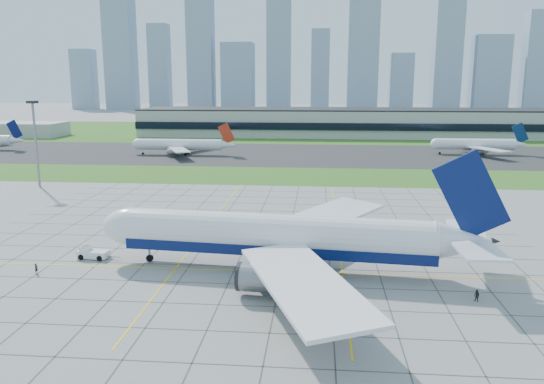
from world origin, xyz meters
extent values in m
plane|color=#9B9B95|center=(0.00, 0.00, 0.00)|extent=(1400.00, 1400.00, 0.00)
cube|color=#366A1E|center=(0.00, 90.00, 0.02)|extent=(700.00, 35.00, 0.04)
cube|color=#383838|center=(0.00, 145.00, 0.03)|extent=(700.00, 75.00, 0.04)
cube|color=#366A1E|center=(0.00, 255.00, 0.02)|extent=(700.00, 145.00, 0.04)
cube|color=#474744|center=(-48.00, 10.00, 0.01)|extent=(0.18, 130.00, 0.02)
cube|color=#474744|center=(-40.00, 10.00, 0.01)|extent=(0.18, 130.00, 0.02)
cube|color=#474744|center=(-32.00, 10.00, 0.01)|extent=(0.18, 130.00, 0.02)
cube|color=#474744|center=(-24.00, 10.00, 0.01)|extent=(0.18, 130.00, 0.02)
cube|color=#474744|center=(-16.00, 10.00, 0.01)|extent=(0.18, 130.00, 0.02)
cube|color=#474744|center=(-8.00, 10.00, 0.01)|extent=(0.18, 130.00, 0.02)
cube|color=#474744|center=(0.00, 10.00, 0.01)|extent=(0.18, 130.00, 0.02)
cube|color=#474744|center=(8.00, 10.00, 0.01)|extent=(0.18, 130.00, 0.02)
cube|color=#474744|center=(16.00, 10.00, 0.01)|extent=(0.18, 130.00, 0.02)
cube|color=#474744|center=(24.00, 10.00, 0.01)|extent=(0.18, 130.00, 0.02)
cube|color=#474744|center=(32.00, 10.00, 0.01)|extent=(0.18, 130.00, 0.02)
cube|color=#474744|center=(40.00, 10.00, 0.01)|extent=(0.18, 130.00, 0.02)
cube|color=#474744|center=(48.00, 10.00, 0.01)|extent=(0.18, 130.00, 0.02)
cube|color=#474744|center=(0.00, -32.00, 0.01)|extent=(110.00, 0.18, 0.02)
cube|color=#474744|center=(0.00, -24.00, 0.01)|extent=(110.00, 0.18, 0.02)
cube|color=#474744|center=(0.00, -16.00, 0.01)|extent=(110.00, 0.18, 0.02)
cube|color=#474744|center=(0.00, -8.00, 0.01)|extent=(110.00, 0.18, 0.02)
cube|color=#474744|center=(0.00, 0.00, 0.01)|extent=(110.00, 0.18, 0.02)
cube|color=#474744|center=(0.00, 8.00, 0.01)|extent=(110.00, 0.18, 0.02)
cube|color=#474744|center=(0.00, 16.00, 0.01)|extent=(110.00, 0.18, 0.02)
cube|color=#474744|center=(0.00, 24.00, 0.01)|extent=(110.00, 0.18, 0.02)
cube|color=#474744|center=(0.00, 32.00, 0.01)|extent=(110.00, 0.18, 0.02)
cube|color=#474744|center=(0.00, 40.00, 0.01)|extent=(110.00, 0.18, 0.02)
cube|color=#474744|center=(0.00, 48.00, 0.01)|extent=(110.00, 0.18, 0.02)
cube|color=#474744|center=(0.00, 56.00, 0.01)|extent=(110.00, 0.18, 0.02)
cube|color=#474744|center=(0.00, 64.00, 0.01)|extent=(110.00, 0.18, 0.02)
cube|color=yellow|center=(0.00, -2.00, 0.02)|extent=(120.00, 0.25, 0.03)
cube|color=yellow|center=(-10.00, 20.00, 0.02)|extent=(0.25, 100.00, 0.03)
cube|color=yellow|center=(18.00, 20.00, 0.02)|extent=(0.25, 100.00, 0.03)
cube|color=#B7B7B2|center=(40.00, 230.00, 7.50)|extent=(260.00, 42.00, 15.00)
cube|color=black|center=(40.00, 208.50, 7.00)|extent=(260.00, 1.00, 4.00)
cube|color=black|center=(40.00, 230.00, 15.40)|extent=(260.00, 42.00, 0.80)
cube|color=#B7B7B2|center=(-160.00, 210.00, 4.00)|extent=(50.00, 25.00, 8.00)
cylinder|color=gray|center=(-70.00, 65.00, 12.50)|extent=(0.70, 0.70, 25.00)
cube|color=black|center=(-70.00, 65.00, 25.20)|extent=(2.50, 2.50, 0.80)
cube|color=#889DB2|center=(-258.00, 520.00, 34.00)|extent=(24.00, 21.60, 68.00)
cube|color=#889DB2|center=(-213.00, 520.00, 71.00)|extent=(31.00, 27.90, 142.00)
cube|color=#889DB2|center=(-168.00, 520.00, 47.50)|extent=(22.00, 19.80, 95.00)
cube|color=#889DB2|center=(-120.00, 520.00, 80.00)|extent=(28.00, 25.20, 160.00)
cube|color=#889DB2|center=(-78.00, 520.00, 37.00)|extent=(35.00, 31.50, 74.00)
cube|color=#889DB2|center=(-32.00, 520.00, 59.00)|extent=(26.00, 23.40, 118.00)
cube|color=#889DB2|center=(14.00, 520.00, 44.00)|extent=(20.00, 18.00, 88.00)
cube|color=#889DB2|center=(60.00, 520.00, 75.00)|extent=(33.00, 29.70, 150.00)
cube|color=#889DB2|center=(103.00, 520.00, 31.00)|extent=(24.00, 21.60, 62.00)
cube|color=#889DB2|center=(150.00, 520.00, 64.00)|extent=(29.00, 26.10, 128.00)
cube|color=#889DB2|center=(196.00, 520.00, 40.00)|extent=(36.00, 32.40, 80.00)
cube|color=#889DB2|center=(242.00, 520.00, 52.50)|extent=(22.00, 19.80, 105.00)
cylinder|color=white|center=(7.18, -0.96, 6.22)|extent=(51.46, 11.57, 6.66)
cube|color=#07154B|center=(7.18, -0.96, 4.11)|extent=(51.42, 11.13, 1.78)
ellipsoid|color=white|center=(-18.23, 1.51, 6.22)|extent=(11.25, 7.66, 6.66)
cube|color=black|center=(-20.66, 1.75, 6.77)|extent=(2.77, 3.77, 0.67)
cone|color=white|center=(36.45, -3.81, 6.55)|extent=(9.45, 7.16, 6.33)
cube|color=#07154B|center=(37.00, -3.86, 13.98)|extent=(12.10, 1.72, 14.17)
cube|color=white|center=(15.52, 16.07, 5.11)|extent=(24.79, 31.72, 1.08)
cube|color=white|center=(12.09, -19.28, 5.11)|extent=(20.23, 32.61, 1.08)
cylinder|color=slate|center=(8.31, 10.64, 2.89)|extent=(7.59, 4.90, 4.22)
cylinder|color=slate|center=(6.05, -12.56, 2.89)|extent=(7.59, 4.90, 4.22)
cylinder|color=gray|center=(-15.47, 1.25, 1.44)|extent=(0.44, 0.44, 2.89)
cylinder|color=black|center=(-15.47, 1.25, 0.61)|extent=(1.27, 0.67, 1.22)
cylinder|color=black|center=(13.04, 2.04, 0.72)|extent=(1.57, 1.47, 1.44)
cylinder|color=black|center=(12.36, -5.03, 0.72)|extent=(1.57, 1.47, 1.44)
cube|color=white|center=(-25.99, 2.02, 0.80)|extent=(5.56, 3.00, 1.25)
cube|color=white|center=(-27.41, 2.16, 1.69)|extent=(1.78, 2.10, 0.98)
cube|color=black|center=(-27.41, 2.16, 1.87)|extent=(1.59, 1.91, 0.62)
cube|color=gray|center=(-22.18, 1.65, 0.53)|extent=(2.67, 0.42, 0.16)
cylinder|color=black|center=(-27.65, 3.35, 0.49)|extent=(1.02, 0.54, 0.98)
cylinder|color=black|center=(-27.88, 1.04, 0.49)|extent=(1.02, 0.54, 0.98)
cylinder|color=black|center=(-24.11, 3.00, 0.49)|extent=(1.02, 0.54, 0.98)
cylinder|color=black|center=(-24.33, 0.70, 0.49)|extent=(1.02, 0.54, 0.98)
imported|color=black|center=(-32.15, -6.26, 0.86)|extent=(0.55, 0.71, 1.72)
imported|color=black|center=(36.68, -11.64, 0.89)|extent=(1.05, 1.09, 1.78)
cube|color=#07104B|center=(-126.25, 148.42, 9.50)|extent=(7.46, 0.40, 9.15)
cylinder|color=white|center=(-46.17, 138.64, 4.50)|extent=(37.01, 4.80, 4.80)
cube|color=#B42914|center=(-25.61, 138.64, 9.50)|extent=(7.46, 0.40, 9.15)
cube|color=white|center=(-43.60, 149.64, 3.70)|extent=(13.89, 20.66, 0.40)
cube|color=white|center=(-43.60, 127.64, 3.70)|extent=(13.89, 20.66, 0.40)
cylinder|color=black|center=(-43.09, 140.84, 0.50)|extent=(1.00, 1.00, 1.00)
cylinder|color=black|center=(-43.09, 136.44, 0.50)|extent=(1.00, 1.00, 1.00)
cylinder|color=white|center=(81.52, 151.33, 4.50)|extent=(33.28, 4.80, 4.80)
cube|color=#07234D|center=(100.01, 151.33, 9.50)|extent=(7.46, 0.40, 9.15)
cube|color=white|center=(83.83, 162.33, 3.70)|extent=(13.89, 20.66, 0.40)
cube|color=white|center=(83.83, 140.33, 3.70)|extent=(13.89, 20.66, 0.40)
cylinder|color=black|center=(84.29, 153.53, 0.50)|extent=(1.00, 1.00, 1.00)
cylinder|color=black|center=(84.29, 149.13, 0.50)|extent=(1.00, 1.00, 1.00)
camera|label=1|loc=(13.72, -85.13, 30.83)|focal=35.00mm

